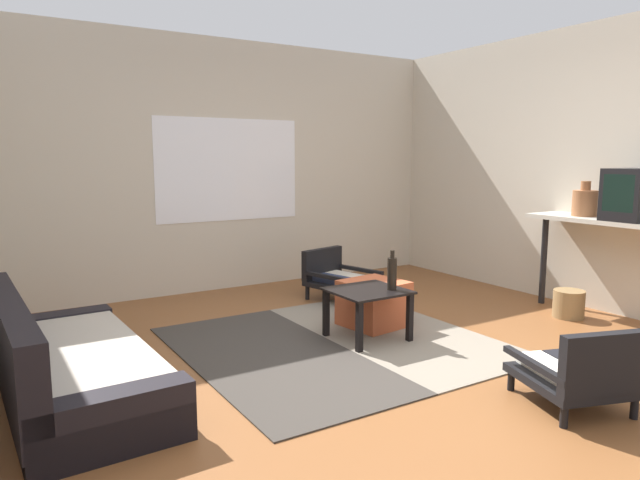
# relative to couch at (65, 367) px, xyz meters

# --- Properties ---
(ground_plane) EXTENTS (7.80, 7.80, 0.00)m
(ground_plane) POSITION_rel_couch_xyz_m (2.03, -0.77, -0.20)
(ground_plane) COLOR brown
(far_wall_with_window) EXTENTS (5.60, 0.13, 2.70)m
(far_wall_with_window) POSITION_rel_couch_xyz_m (2.03, 2.29, 1.15)
(far_wall_with_window) COLOR beige
(far_wall_with_window) RESTS_ON ground
(side_wall_right) EXTENTS (0.12, 6.60, 2.70)m
(side_wall_right) POSITION_rel_couch_xyz_m (4.69, -0.47, 1.15)
(side_wall_right) COLOR beige
(side_wall_right) RESTS_ON ground
(area_rug) EXTENTS (2.27, 2.28, 0.01)m
(area_rug) POSITION_rel_couch_xyz_m (1.94, -0.02, -0.19)
(area_rug) COLOR #38332D
(area_rug) RESTS_ON ground
(couch) EXTENTS (0.87, 1.88, 0.65)m
(couch) POSITION_rel_couch_xyz_m (0.00, 0.00, 0.00)
(couch) COLOR black
(couch) RESTS_ON ground
(coffee_table) EXTENTS (0.57, 0.54, 0.41)m
(coffee_table) POSITION_rel_couch_xyz_m (2.22, -0.05, 0.13)
(coffee_table) COLOR black
(coffee_table) RESTS_ON ground
(armchair_by_window) EXTENTS (0.69, 0.76, 0.50)m
(armchair_by_window) POSITION_rel_couch_xyz_m (2.75, 1.17, 0.04)
(armchair_by_window) COLOR black
(armchair_by_window) RESTS_ON ground
(armchair_striped_foreground) EXTENTS (0.69, 0.74, 0.51)m
(armchair_striped_foreground) POSITION_rel_couch_xyz_m (2.49, -1.73, 0.03)
(armchair_striped_foreground) COLOR black
(armchair_striped_foreground) RESTS_ON ground
(ottoman_orange) EXTENTS (0.53, 0.53, 0.40)m
(ottoman_orange) POSITION_rel_couch_xyz_m (2.48, 0.20, 0.00)
(ottoman_orange) COLOR #BC5633
(ottoman_orange) RESTS_ON ground
(console_shelf) EXTENTS (0.48, 1.53, 0.91)m
(console_shelf) POSITION_rel_couch_xyz_m (4.40, -0.76, 0.61)
(console_shelf) COLOR beige
(console_shelf) RESTS_ON ground
(crt_television) EXTENTS (0.48, 0.34, 0.44)m
(crt_television) POSITION_rel_couch_xyz_m (4.39, -0.90, 0.94)
(crt_television) COLOR black
(crt_television) RESTS_ON console_shelf
(clay_vase) EXTENTS (0.22, 0.22, 0.32)m
(clay_vase) POSITION_rel_couch_xyz_m (4.40, -0.45, 0.84)
(clay_vase) COLOR #935B38
(clay_vase) RESTS_ON console_shelf
(glass_bottle) EXTENTS (0.08, 0.08, 0.32)m
(glass_bottle) POSITION_rel_couch_xyz_m (2.38, -0.15, 0.35)
(glass_bottle) COLOR black
(glass_bottle) RESTS_ON coffee_table
(wicker_basket) EXTENTS (0.27, 0.27, 0.25)m
(wicker_basket) POSITION_rel_couch_xyz_m (4.16, -0.51, -0.07)
(wicker_basket) COLOR olive
(wicker_basket) RESTS_ON ground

